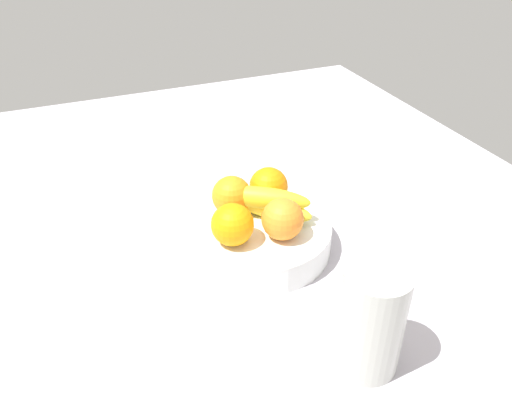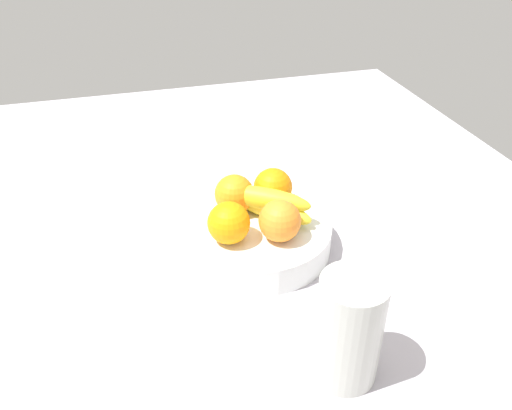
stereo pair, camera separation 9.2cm
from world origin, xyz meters
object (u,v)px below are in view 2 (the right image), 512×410
at_px(orange_front_left, 229,224).
at_px(thermos_tumbler, 349,330).
at_px(orange_center, 273,187).
at_px(banana_bunch, 267,203).
at_px(orange_front_right, 280,221).
at_px(fruit_bowl, 256,235).
at_px(orange_back_left, 234,194).

bearing_deg(orange_front_left, thermos_tumbler, -159.86).
height_order(orange_front_left, thermos_tumbler, thermos_tumbler).
distance_m(orange_front_left, orange_center, 0.14).
bearing_deg(orange_center, thermos_tumbler, 178.80).
bearing_deg(banana_bunch, orange_front_right, -178.45).
xyz_separation_m(fruit_bowl, orange_front_left, (-0.04, 0.06, 0.06)).
height_order(orange_front_right, orange_back_left, same).
bearing_deg(thermos_tumbler, orange_front_left, 20.14).
relative_size(fruit_bowl, thermos_tumbler, 1.66).
height_order(banana_bunch, thermos_tumbler, thermos_tumbler).
height_order(fruit_bowl, orange_front_right, orange_front_right).
bearing_deg(orange_back_left, orange_front_right, -152.58).
distance_m(banana_bunch, thermos_tumbler, 0.32).
bearing_deg(orange_center, orange_front_left, 131.57).
xyz_separation_m(orange_front_right, thermos_tumbler, (-0.25, -0.01, -0.01)).
bearing_deg(fruit_bowl, banana_bunch, -60.39).
relative_size(banana_bunch, thermos_tumbler, 0.99).
bearing_deg(fruit_bowl, orange_front_left, 124.26).
bearing_deg(thermos_tumbler, orange_back_left, 10.68).
xyz_separation_m(orange_front_right, banana_bunch, (0.07, 0.00, -0.01)).
height_order(orange_front_left, orange_front_right, same).
relative_size(orange_center, thermos_tumbler, 0.44).
height_order(orange_front_left, orange_back_left, same).
distance_m(fruit_bowl, orange_back_left, 0.09).
distance_m(orange_front_left, orange_front_right, 0.09).
bearing_deg(orange_front_left, banana_bunch, -57.10).
relative_size(orange_center, orange_back_left, 1.00).
bearing_deg(orange_back_left, thermos_tumbler, -169.32).
xyz_separation_m(orange_front_right, orange_center, (0.11, -0.02, 0.00)).
relative_size(orange_front_left, orange_back_left, 1.00).
relative_size(orange_front_right, orange_center, 1.00).
distance_m(fruit_bowl, orange_front_right, 0.09).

